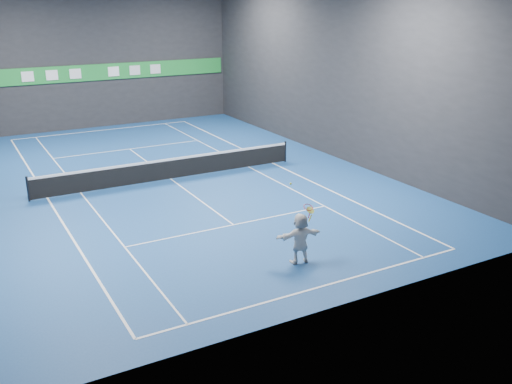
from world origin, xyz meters
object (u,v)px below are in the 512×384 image
player (300,238)px  tennis_net (171,168)px  tennis_ball (291,184)px  tennis_racket (309,209)px

player → tennis_net: bearing=-80.4°
tennis_ball → tennis_net: (-0.12, 10.05, -2.08)m
tennis_ball → tennis_racket: size_ratio=0.11×
tennis_net → tennis_racket: 10.26m
player → tennis_ball: bearing=-20.8°
player → tennis_net: (-0.42, 10.21, -0.28)m
player → tennis_ball: size_ratio=23.64×
tennis_racket → tennis_net: bearing=94.1°
player → tennis_net: size_ratio=0.13×
tennis_ball → tennis_net: 10.27m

